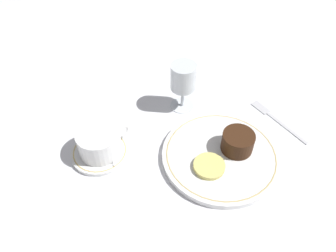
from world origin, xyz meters
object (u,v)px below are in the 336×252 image
object	(u,v)px
coffee_cup	(99,141)
wine_glass	(183,80)
dinner_plate	(220,156)
fork	(273,117)
dessert_cake	(238,142)

from	to	relation	value
coffee_cup	wine_glass	size ratio (longest dim) A/B	0.96
wine_glass	dinner_plate	bearing A→B (deg)	-96.73
dinner_plate	fork	xyz separation A→B (m)	(0.19, 0.03, -0.01)
coffee_cup	fork	xyz separation A→B (m)	(0.42, -0.12, -0.04)
wine_glass	coffee_cup	bearing A→B (deg)	-172.10
dinner_plate	fork	distance (m)	0.20
wine_glass	fork	xyz separation A→B (m)	(0.17, -0.16, -0.08)
coffee_cup	wine_glass	world-z (taller)	wine_glass
fork	dessert_cake	distance (m)	0.16
fork	dessert_cake	xyz separation A→B (m)	(-0.16, -0.04, 0.03)
fork	wine_glass	bearing A→B (deg)	137.38
dinner_plate	dessert_cake	xyz separation A→B (m)	(0.04, -0.01, 0.03)
fork	dinner_plate	bearing A→B (deg)	-170.75
wine_glass	fork	world-z (taller)	wine_glass
coffee_cup	dinner_plate	bearing A→B (deg)	-34.98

